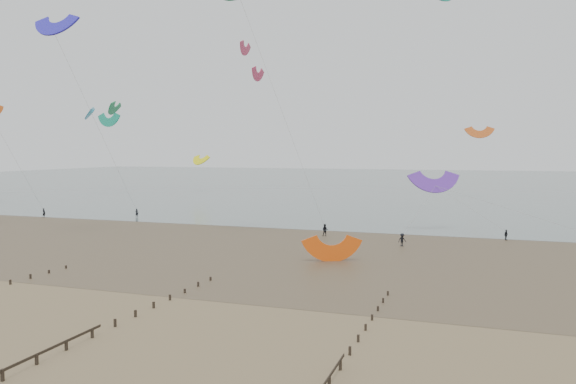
% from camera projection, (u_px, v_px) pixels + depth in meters
% --- Properties ---
extents(ground, '(500.00, 500.00, 0.00)m').
position_uv_depth(ground, '(103.00, 309.00, 47.03)').
color(ground, brown).
rests_on(ground, ground).
extents(sea_and_shore, '(500.00, 665.00, 0.03)m').
position_uv_depth(sea_and_shore, '(231.00, 242.00, 80.80)').
color(sea_and_shore, '#475654').
rests_on(sea_and_shore, ground).
extents(kitesurfer_lead, '(0.67, 0.46, 1.80)m').
position_uv_depth(kitesurfer_lead, '(44.00, 213.00, 110.91)').
color(kitesurfer_lead, black).
rests_on(kitesurfer_lead, ground).
extents(kitesurfers, '(91.70, 19.23, 1.90)m').
position_uv_depth(kitesurfers, '(473.00, 235.00, 81.90)').
color(kitesurfers, black).
rests_on(kitesurfers, ground).
extents(grounded_kite, '(7.36, 6.67, 3.30)m').
position_uv_depth(grounded_kite, '(332.00, 261.00, 67.01)').
color(grounded_kite, '#FF5810').
rests_on(grounded_kite, ground).
extents(kites_airborne, '(230.80, 110.81, 42.15)m').
position_uv_depth(kites_airborne, '(264.00, 107.00, 135.98)').
color(kites_airborne, '#F24578').
rests_on(kites_airborne, ground).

